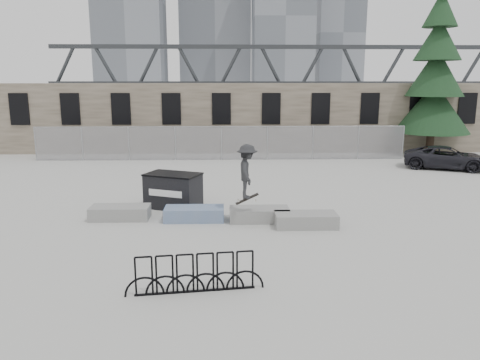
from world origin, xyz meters
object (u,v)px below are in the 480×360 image
Objects in this scene: planter_center_left at (194,213)px; dumpster at (173,190)px; spruce_tree at (435,79)px; suv at (447,158)px; skateboarder at (247,172)px; bike_rack at (195,274)px; planter_offset at (306,219)px; planter_far_left at (120,212)px; planter_center_right at (259,214)px.

dumpster is (-0.88, 1.66, 0.41)m from planter_center_left.
planter_center_left is 20.75m from spruce_tree.
suv is 14.88m from skateboarder.
suv is at bearing 49.41° from bike_rack.
spruce_tree is (14.30, 14.34, 4.52)m from planter_center_left.
spruce_tree is (13.91, 19.90, 4.32)m from bike_rack.
bike_rack is (-3.29, -4.72, 0.19)m from planter_offset.
suv is 2.22× the size of skateboarder.
skateboarder reaches higher than planter_center_left.
planter_far_left is 6.33m from planter_offset.
suv is (13.86, 7.47, -0.05)m from dumpster.
planter_center_right is 19.40m from spruce_tree.
spruce_tree reaches higher than suv.
planter_center_right is 1.66m from skateboarder.
dumpster reaches higher than suv.
spruce_tree reaches higher than planter_center_right.
planter_far_left is 22.44m from spruce_tree.
skateboarder is (-1.91, 0.26, 1.54)m from planter_offset.
suv reaches higher than planter_center_left.
spruce_tree is at bearing -40.67° from skateboarder.
bike_rack is 5.34m from skateboarder.
spruce_tree is at bearing 50.15° from planter_center_right.
planter_far_left is 17.91m from suv.
dumpster is 3.66m from skateboarder.
planter_center_left is at bearing 167.09° from planter_offset.
bike_rack is at bearing -57.16° from dumpster.
skateboarder is at bearing -18.12° from planter_center_left.
dumpster reaches higher than planter_center_right.
skateboarder is at bearing 154.05° from suv.
spruce_tree reaches higher than planter_far_left.
skateboarder is (1.77, -0.58, 1.54)m from planter_center_left.
skateboarder is (-0.44, -0.43, 1.54)m from planter_center_right.
suv is at bearing 29.82° from planter_far_left.
planter_far_left is 1.00× the size of planter_offset.
planter_center_left is 3.77m from planter_offset.
planter_offset is at bearing -12.91° from planter_center_left.
dumpster is 0.20× the size of spruce_tree.
spruce_tree reaches higher than skateboarder.
planter_center_right is at bearing 154.71° from planter_offset.
bike_rack is 0.71× the size of suv.
planter_center_left is at bearing -5.16° from planter_far_left.
planter_center_left is 0.64× the size of bike_rack.
dumpster is at bearing 151.19° from planter_offset.
spruce_tree is at bearing 62.71° from dumpster.
planter_offset is at bearing -5.95° from dumpster.
bike_rack is at bearing -63.05° from planter_far_left.
suv is (10.77, 9.28, 0.36)m from planter_center_right.
planter_center_left is 0.17× the size of spruce_tree.
skateboarder reaches higher than planter_offset.
planter_far_left is 1.00× the size of planter_center_left.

